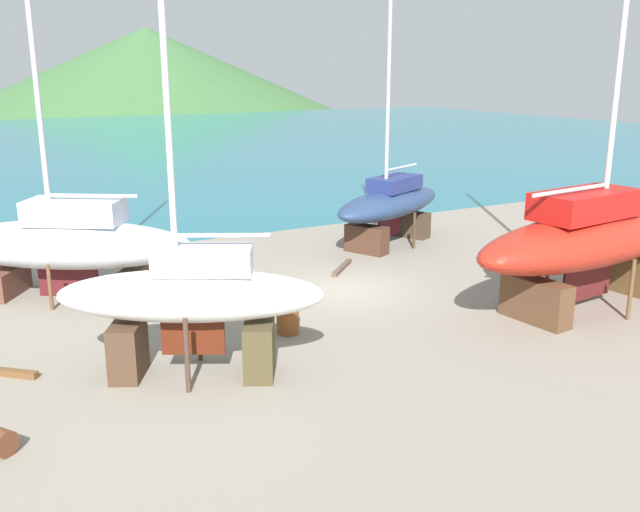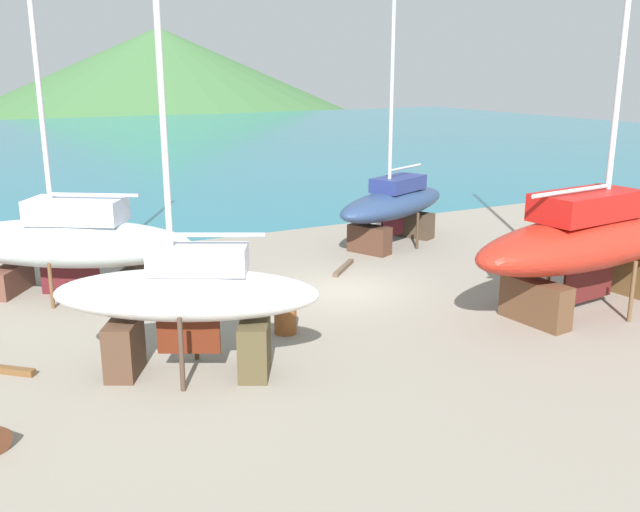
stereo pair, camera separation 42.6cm
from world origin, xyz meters
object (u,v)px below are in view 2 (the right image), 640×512
at_px(sailboat_large_starboard, 188,299).
at_px(worker, 244,269).
at_px(barrel_rust_far, 597,240).
at_px(barrel_by_slipway, 285,317).
at_px(sailboat_mid_port, 592,239).
at_px(sailboat_far_slipway, 68,241).
at_px(sailboat_small_center, 394,204).

height_order(sailboat_large_starboard, worker, sailboat_large_starboard).
relative_size(barrel_rust_far, barrel_by_slipway, 0.89).
bearing_deg(sailboat_mid_port, sailboat_far_slipway, 142.14).
distance_m(sailboat_mid_port, barrel_by_slipway, 9.63).
bearing_deg(sailboat_small_center, barrel_by_slipway, 16.25).
bearing_deg(worker, barrel_by_slipway, -78.28).
bearing_deg(worker, barrel_rust_far, 11.13).
bearing_deg(worker, sailboat_far_slipway, 169.27).
distance_m(sailboat_far_slipway, sailboat_small_center, 13.13).
height_order(sailboat_large_starboard, barrel_rust_far, sailboat_large_starboard).
xyz_separation_m(sailboat_far_slipway, sailboat_large_starboard, (1.59, -7.78, 0.13)).
xyz_separation_m(sailboat_far_slipway, sailboat_mid_port, (13.95, -8.75, 0.40)).
xyz_separation_m(sailboat_large_starboard, worker, (3.47, 5.25, -1.08)).
height_order(sailboat_small_center, barrel_rust_far, sailboat_small_center).
relative_size(sailboat_mid_port, barrel_by_slipway, 16.95).
bearing_deg(barrel_by_slipway, sailboat_large_starboard, -155.84).
height_order(sailboat_mid_port, barrel_rust_far, sailboat_mid_port).
distance_m(sailboat_far_slipway, barrel_by_slipway, 8.07).
relative_size(sailboat_far_slipway, barrel_by_slipway, 14.40).
relative_size(sailboat_small_center, barrel_by_slipway, 13.48).
height_order(sailboat_small_center, sailboat_mid_port, sailboat_mid_port).
bearing_deg(sailboat_small_center, sailboat_mid_port, 70.48).
distance_m(sailboat_large_starboard, barrel_by_slipway, 3.80).
relative_size(sailboat_large_starboard, barrel_rust_far, 11.55).
distance_m(sailboat_far_slipway, worker, 5.74).
bearing_deg(barrel_by_slipway, worker, 85.87).
bearing_deg(barrel_by_slipway, barrel_rust_far, 9.57).
bearing_deg(barrel_by_slipway, sailboat_small_center, 40.82).
bearing_deg(sailboat_large_starboard, barrel_by_slipway, -128.05).
distance_m(sailboat_small_center, sailboat_large_starboard, 14.38).
xyz_separation_m(barrel_rust_far, barrel_by_slipway, (-15.30, -2.58, 0.05)).
bearing_deg(sailboat_far_slipway, sailboat_large_starboard, 134.33).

